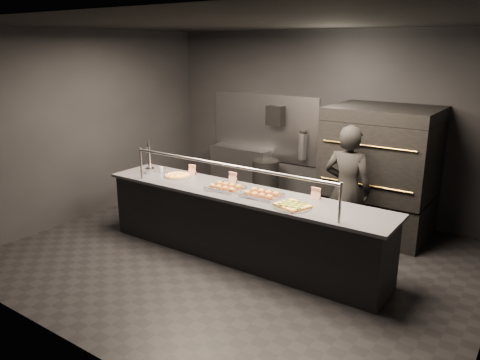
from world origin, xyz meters
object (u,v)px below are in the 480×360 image
(slider_tray_b, at_px, (262,194))
(prep_shelf, at_px, (241,170))
(beer_tap, at_px, (150,163))
(worker, at_px, (347,190))
(service_counter, at_px, (240,224))
(square_pizza, at_px, (292,206))
(pizza_oven, at_px, (380,171))
(fire_extinguisher, at_px, (302,146))
(trash_bin, at_px, (265,182))
(slider_tray_a, at_px, (225,187))
(towel_dispenser, at_px, (276,116))
(round_pizza, at_px, (178,175))

(slider_tray_b, bearing_deg, prep_shelf, 129.69)
(beer_tap, height_order, worker, worker)
(service_counter, height_order, slider_tray_b, service_counter)
(square_pizza, bearing_deg, prep_shelf, 134.77)
(pizza_oven, relative_size, fire_extinguisher, 3.78)
(square_pizza, distance_m, trash_bin, 2.89)
(beer_tap, relative_size, worker, 0.31)
(slider_tray_a, bearing_deg, prep_shelf, 120.48)
(service_counter, distance_m, square_pizza, 0.98)
(beer_tap, xyz_separation_m, slider_tray_b, (1.95, 0.02, -0.13))
(beer_tap, relative_size, slider_tray_b, 1.09)
(fire_extinguisher, bearing_deg, slider_tray_b, -74.13)
(worker, bearing_deg, fire_extinguisher, -48.35)
(pizza_oven, relative_size, towel_dispenser, 5.46)
(towel_dispenser, bearing_deg, round_pizza, -96.35)
(prep_shelf, bearing_deg, fire_extinguisher, 3.66)
(round_pizza, xyz_separation_m, worker, (2.22, 0.91, -0.05))
(towel_dispenser, bearing_deg, trash_bin, -90.00)
(square_pizza, bearing_deg, slider_tray_a, 173.46)
(service_counter, xyz_separation_m, slider_tray_a, (-0.22, -0.03, 0.48))
(fire_extinguisher, bearing_deg, beer_tap, -117.44)
(trash_bin, bearing_deg, square_pizza, -51.95)
(service_counter, height_order, square_pizza, service_counter)
(fire_extinguisher, height_order, round_pizza, fire_extinguisher)
(towel_dispenser, relative_size, slider_tray_a, 0.65)
(towel_dispenser, distance_m, round_pizza, 2.41)
(round_pizza, xyz_separation_m, slider_tray_b, (1.49, -0.09, 0.01))
(slider_tray_a, relative_size, square_pizza, 1.21)
(service_counter, relative_size, square_pizza, 9.16)
(trash_bin, bearing_deg, fire_extinguisher, 29.74)
(pizza_oven, height_order, round_pizza, pizza_oven)
(square_pizza, bearing_deg, trash_bin, 128.05)
(prep_shelf, bearing_deg, slider_tray_b, -50.31)
(towel_dispenser, bearing_deg, fire_extinguisher, 1.04)
(round_pizza, height_order, square_pizza, square_pizza)
(service_counter, distance_m, worker, 1.51)
(fire_extinguisher, distance_m, trash_bin, 0.92)
(beer_tap, height_order, slider_tray_b, beer_tap)
(slider_tray_a, bearing_deg, pizza_oven, 53.66)
(towel_dispenser, height_order, fire_extinguisher, towel_dispenser)
(towel_dispenser, distance_m, slider_tray_a, 2.58)
(round_pizza, distance_m, trash_bin, 2.10)
(towel_dispenser, xyz_separation_m, worker, (1.97, -1.41, -0.67))
(prep_shelf, distance_m, worker, 3.01)
(square_pizza, distance_m, worker, 1.16)
(beer_tap, distance_m, slider_tray_b, 1.95)
(service_counter, distance_m, beer_tap, 1.72)
(pizza_oven, distance_m, slider_tray_a, 2.39)
(prep_shelf, bearing_deg, worker, -26.62)
(slider_tray_a, xyz_separation_m, square_pizza, (1.07, -0.12, -0.01))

